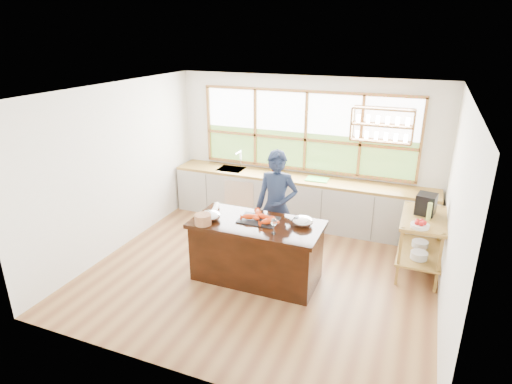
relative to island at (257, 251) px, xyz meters
The scene contains 18 objects.
ground_plane 0.50m from the island, 90.00° to the left, with size 5.00×5.00×0.00m, color olive.
room_shell 1.48m from the island, 88.06° to the left, with size 5.02×4.52×2.71m.
back_counter 2.14m from the island, 90.50° to the left, with size 4.90×0.63×0.90m.
right_shelf_unit 2.45m from the island, 26.44° to the left, with size 0.62×1.10×0.90m.
island is the anchor object (origin of this frame).
cook 0.80m from the island, 84.11° to the left, with size 0.65×0.43×1.79m, color #18223C.
potted_plant 2.34m from the island, 103.58° to the left, with size 0.15×0.10×0.29m, color slate.
cutting_board 2.21m from the island, 81.30° to the left, with size 0.40×0.30×0.01m, color #55BE49.
espresso_machine 2.58m from the island, 29.37° to the left, with size 0.26×0.28×0.30m, color black.
wine_bottle 2.53m from the island, 24.37° to the left, with size 0.06×0.06×0.26m, color #B0C559.
fruit_bowl 2.30m from the island, 18.11° to the left, with size 0.25×0.25×0.11m.
slate_board 0.46m from the island, 89.88° to the left, with size 0.55×0.40×0.02m, color black.
lobster_pile 0.51m from the island, 73.21° to the left, with size 0.52×0.44×0.08m.
mixing_bowl_left 0.84m from the island, 167.44° to the right, with size 0.29×0.29×0.14m, color silver.
mixing_bowl_right 0.82m from the island, 14.57° to the left, with size 0.29×0.29×0.14m, color silver.
wine_glass 0.74m from the island, 34.65° to the right, with size 0.08×0.08×0.22m.
wicker_basket 0.91m from the island, 153.81° to the right, with size 0.23×0.23×0.15m, color #A76E46.
parchment_roll 0.90m from the island, 166.77° to the left, with size 0.08×0.08×0.30m, color white.
Camera 1 is at (2.04, -5.28, 3.43)m, focal length 30.00 mm.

